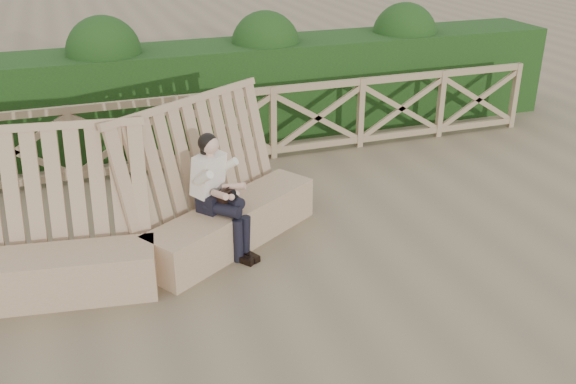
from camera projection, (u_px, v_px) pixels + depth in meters
name	position (u px, v px, depth m)	size (l,w,h in m)	color
ground	(315.00, 286.00, 6.51)	(60.00, 60.00, 0.00)	brown
bench	(138.00, 232.00, 6.70)	(4.34, 1.88, 1.62)	#967556
woman	(218.00, 189.00, 6.87)	(0.65, 0.78, 1.36)	black
guardrail	(226.00, 128.00, 9.28)	(10.10, 0.09, 1.10)	#907854
hedge	(207.00, 93.00, 10.22)	(12.00, 1.20, 1.50)	black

